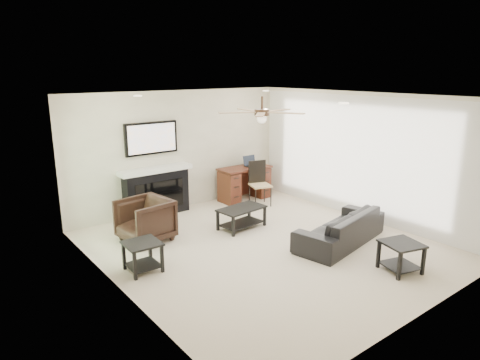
{
  "coord_description": "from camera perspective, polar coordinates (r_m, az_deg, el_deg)",
  "views": [
    {
      "loc": [
        -4.45,
        -5.06,
        2.9
      ],
      "look_at": [
        -0.14,
        0.49,
        1.09
      ],
      "focal_mm": 32.0,
      "sensor_mm": 36.0,
      "label": 1
    }
  ],
  "objects": [
    {
      "name": "room_shell",
      "position": [
        7.02,
        4.16,
        4.46
      ],
      "size": [
        5.5,
        5.54,
        2.52
      ],
      "color": "beige",
      "rests_on": "ground"
    },
    {
      "name": "sofa",
      "position": [
        7.58,
        13.22,
        -6.15
      ],
      "size": [
        2.04,
        1.11,
        0.56
      ],
      "primitive_type": "imported",
      "rotation": [
        0.0,
        0.0,
        3.33
      ],
      "color": "black",
      "rests_on": "ground"
    },
    {
      "name": "armchair",
      "position": [
        7.62,
        -12.55,
        -5.24
      ],
      "size": [
        0.91,
        0.89,
        0.75
      ],
      "primitive_type": "imported",
      "rotation": [
        0.0,
        0.0,
        -1.46
      ],
      "color": "black",
      "rests_on": "ground"
    },
    {
      "name": "coffee_table",
      "position": [
        8.07,
        0.22,
        -5.07
      ],
      "size": [
        0.95,
        0.59,
        0.4
      ],
      "primitive_type": "cube",
      "rotation": [
        0.0,
        0.0,
        0.1
      ],
      "color": "black",
      "rests_on": "ground"
    },
    {
      "name": "end_table_near",
      "position": [
        6.83,
        20.63,
        -9.58
      ],
      "size": [
        0.64,
        0.64,
        0.45
      ],
      "primitive_type": "cube",
      "rotation": [
        0.0,
        0.0,
        -0.27
      ],
      "color": "black",
      "rests_on": "ground"
    },
    {
      "name": "end_table_left",
      "position": [
        6.58,
        -12.83,
        -9.93
      ],
      "size": [
        0.52,
        0.52,
        0.45
      ],
      "primitive_type": "cube",
      "rotation": [
        0.0,
        0.0,
        -0.04
      ],
      "color": "black",
      "rests_on": "ground"
    },
    {
      "name": "fireplace_unit",
      "position": [
        8.75,
        -11.17,
        1.35
      ],
      "size": [
        1.52,
        0.34,
        1.91
      ],
      "primitive_type": "cube",
      "color": "black",
      "rests_on": "ground"
    },
    {
      "name": "desk",
      "position": [
        9.79,
        0.62,
        -0.45
      ],
      "size": [
        1.22,
        0.56,
        0.76
      ],
      "primitive_type": "cube",
      "color": "#3D140F",
      "rests_on": "ground"
    },
    {
      "name": "desk_chair",
      "position": [
        9.35,
        2.72,
        -0.51
      ],
      "size": [
        0.53,
        0.55,
        0.97
      ],
      "primitive_type": "cube",
      "rotation": [
        0.0,
        0.0,
        -0.31
      ],
      "color": "black",
      "rests_on": "ground"
    },
    {
      "name": "laptop",
      "position": [
        9.78,
        1.62,
        2.52
      ],
      "size": [
        0.33,
        0.24,
        0.23
      ],
      "primitive_type": "cube",
      "color": "black",
      "rests_on": "desk"
    }
  ]
}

